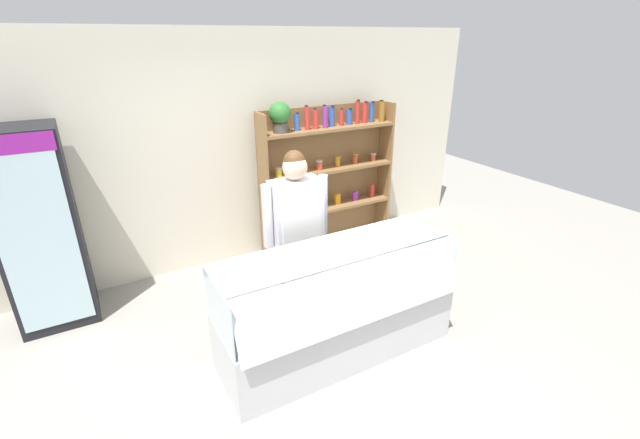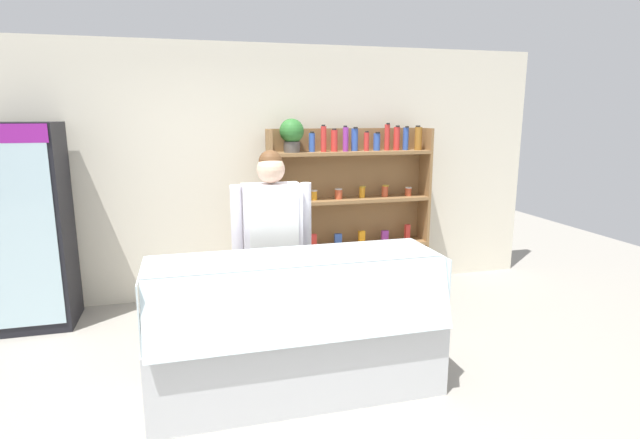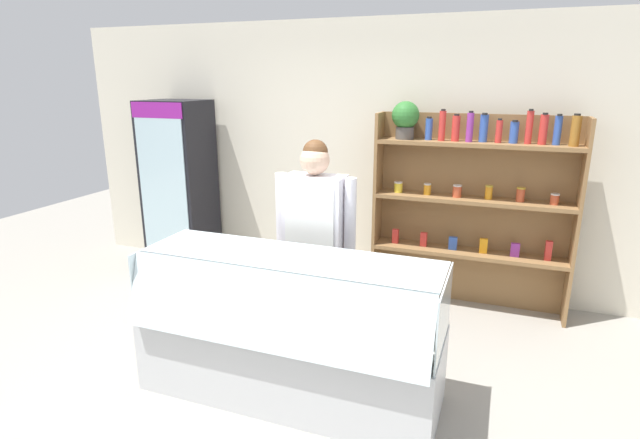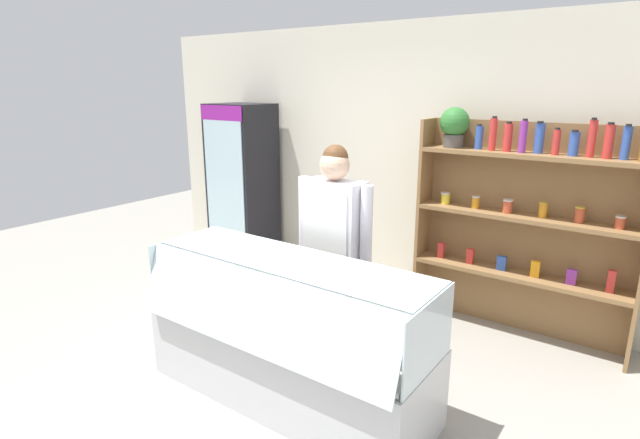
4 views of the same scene
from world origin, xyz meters
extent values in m
plane|color=gray|center=(0.00, 0.00, 0.00)|extent=(12.00, 12.00, 0.00)
cube|color=silver|center=(0.00, 2.28, 1.35)|extent=(6.80, 0.10, 2.70)
cube|color=black|center=(-2.04, 1.88, 0.95)|extent=(0.66, 0.57, 1.91)
cube|color=silver|center=(-2.04, 1.59, 0.95)|extent=(0.58, 0.01, 1.71)
cube|color=#8C1E8C|center=(-2.04, 1.58, 1.82)|extent=(0.62, 0.01, 0.16)
cylinder|color=silver|center=(-2.22, 1.65, 0.36)|extent=(0.05, 0.05, 0.21)
cylinder|color=#9E6623|center=(-2.04, 1.65, 0.33)|extent=(0.05, 0.05, 0.17)
cylinder|color=purple|center=(-1.86, 1.65, 0.35)|extent=(0.05, 0.05, 0.21)
cylinder|color=#2D8C38|center=(-2.24, 1.65, 0.84)|extent=(0.05, 0.05, 0.18)
cylinder|color=#3356B2|center=(-2.11, 1.65, 0.84)|extent=(0.06, 0.06, 0.18)
cylinder|color=silver|center=(-1.97, 1.65, 0.86)|extent=(0.06, 0.06, 0.21)
cylinder|color=red|center=(-1.84, 1.65, 0.84)|extent=(0.05, 0.05, 0.18)
cylinder|color=orange|center=(-2.24, 1.65, 1.35)|extent=(0.05, 0.05, 0.19)
cylinder|color=orange|center=(-2.11, 1.65, 1.36)|extent=(0.06, 0.06, 0.21)
cylinder|color=#9E6623|center=(-1.97, 1.65, 1.35)|extent=(0.06, 0.06, 0.19)
cylinder|color=orange|center=(-1.84, 1.65, 1.32)|extent=(0.07, 0.07, 0.14)
cube|color=olive|center=(1.09, 2.08, 0.91)|extent=(1.79, 0.02, 1.82)
cube|color=olive|center=(0.21, 1.94, 0.91)|extent=(0.03, 0.28, 1.82)
cube|color=olive|center=(1.09, 1.94, 0.55)|extent=(1.73, 0.28, 0.04)
cube|color=olive|center=(1.09, 1.94, 1.06)|extent=(1.73, 0.28, 0.04)
cube|color=olive|center=(1.09, 1.94, 1.57)|extent=(1.73, 0.28, 0.04)
cylinder|color=#4C4742|center=(0.45, 1.94, 1.64)|extent=(0.17, 0.17, 0.11)
sphere|color=#2E702D|center=(0.45, 1.94, 1.80)|extent=(0.25, 0.25, 0.25)
cylinder|color=#3356B2|center=(0.67, 1.95, 1.68)|extent=(0.06, 0.06, 0.19)
cylinder|color=black|center=(0.67, 1.94, 1.79)|extent=(0.04, 0.04, 0.02)
cylinder|color=red|center=(0.78, 1.93, 1.72)|extent=(0.06, 0.06, 0.26)
cylinder|color=black|center=(0.78, 1.94, 1.86)|extent=(0.04, 0.04, 0.02)
cylinder|color=red|center=(0.90, 1.94, 1.70)|extent=(0.07, 0.07, 0.22)
cylinder|color=black|center=(0.90, 1.94, 1.82)|extent=(0.05, 0.05, 0.02)
cylinder|color=purple|center=(1.02, 1.92, 1.71)|extent=(0.06, 0.06, 0.25)
cylinder|color=black|center=(1.02, 1.94, 1.85)|extent=(0.04, 0.04, 0.02)
cylinder|color=#3356B2|center=(1.14, 1.97, 1.71)|extent=(0.07, 0.07, 0.24)
cylinder|color=black|center=(1.14, 1.94, 1.83)|extent=(0.05, 0.05, 0.02)
cylinder|color=red|center=(1.27, 1.95, 1.68)|extent=(0.06, 0.06, 0.19)
cylinder|color=black|center=(1.27, 1.94, 1.79)|extent=(0.04, 0.04, 0.02)
cylinder|color=#3356B2|center=(1.39, 1.96, 1.68)|extent=(0.07, 0.07, 0.18)
cylinder|color=black|center=(1.39, 1.94, 1.78)|extent=(0.05, 0.05, 0.02)
cylinder|color=red|center=(1.51, 1.96, 1.73)|extent=(0.06, 0.06, 0.28)
cylinder|color=black|center=(1.51, 1.94, 1.87)|extent=(0.04, 0.04, 0.02)
cylinder|color=red|center=(1.62, 1.96, 1.71)|extent=(0.07, 0.07, 0.25)
cylinder|color=black|center=(1.62, 1.94, 1.85)|extent=(0.04, 0.04, 0.02)
cylinder|color=#3356B2|center=(1.73, 1.97, 1.71)|extent=(0.06, 0.06, 0.24)
cylinder|color=black|center=(1.73, 1.94, 1.84)|extent=(0.04, 0.04, 0.02)
cylinder|color=yellow|center=(0.41, 1.95, 1.12)|extent=(0.08, 0.08, 0.09)
cylinder|color=silver|center=(0.41, 1.94, 1.17)|extent=(0.08, 0.08, 0.01)
cylinder|color=orange|center=(0.68, 1.95, 1.12)|extent=(0.07, 0.07, 0.10)
cylinder|color=silver|center=(0.68, 1.94, 1.18)|extent=(0.07, 0.07, 0.01)
cylinder|color=#BF4C2D|center=(0.96, 1.94, 1.13)|extent=(0.08, 0.08, 0.10)
cylinder|color=silver|center=(0.96, 1.94, 1.18)|extent=(0.08, 0.08, 0.01)
cylinder|color=orange|center=(1.23, 1.96, 1.13)|extent=(0.06, 0.06, 0.12)
cylinder|color=gold|center=(1.23, 1.94, 1.20)|extent=(0.07, 0.07, 0.01)
cylinder|color=#BF4C2D|center=(1.50, 1.96, 1.14)|extent=(0.07, 0.07, 0.12)
cylinder|color=gold|center=(1.50, 1.94, 1.20)|extent=(0.07, 0.07, 0.01)
cylinder|color=#BF4C2D|center=(1.78, 1.95, 1.12)|extent=(0.07, 0.07, 0.09)
cylinder|color=silver|center=(1.78, 1.94, 1.17)|extent=(0.07, 0.07, 0.01)
cube|color=red|center=(0.40, 1.94, 0.64)|extent=(0.06, 0.04, 0.14)
cube|color=red|center=(0.68, 1.94, 0.63)|extent=(0.06, 0.05, 0.14)
cube|color=#3356B2|center=(0.95, 1.94, 0.63)|extent=(0.08, 0.04, 0.12)
cube|color=orange|center=(1.23, 1.94, 0.63)|extent=(0.07, 0.05, 0.14)
cube|color=purple|center=(1.50, 1.94, 0.63)|extent=(0.08, 0.04, 0.13)
cube|color=red|center=(1.78, 1.94, 0.66)|extent=(0.06, 0.05, 0.18)
cube|color=silver|center=(0.08, 0.09, 0.28)|extent=(2.04, 0.68, 0.55)
cube|color=white|center=(0.08, 0.09, 0.57)|extent=(1.98, 0.62, 0.03)
cube|color=silver|center=(0.08, -0.23, 0.78)|extent=(2.00, 0.16, 0.47)
cube|color=silver|center=(0.08, 0.14, 1.00)|extent=(2.00, 0.52, 0.01)
cube|color=silver|center=(-0.93, 0.09, 0.78)|extent=(0.01, 0.64, 0.45)
cube|color=silver|center=(1.09, 0.09, 0.78)|extent=(0.01, 0.64, 0.45)
cube|color=tan|center=(-0.77, 0.17, 0.61)|extent=(0.17, 0.14, 0.04)
cube|color=white|center=(-0.77, -0.04, 0.61)|extent=(0.05, 0.03, 0.02)
cube|color=tan|center=(-0.56, 0.17, 0.61)|extent=(0.16, 0.13, 0.06)
cube|color=white|center=(-0.56, -0.04, 0.61)|extent=(0.05, 0.03, 0.02)
cube|color=tan|center=(-0.35, 0.17, 0.61)|extent=(0.16, 0.13, 0.06)
cube|color=white|center=(-0.35, -0.04, 0.61)|extent=(0.05, 0.03, 0.02)
cube|color=tan|center=(-0.13, 0.17, 0.61)|extent=(0.16, 0.11, 0.05)
cube|color=white|center=(-0.13, -0.04, 0.61)|extent=(0.05, 0.03, 0.02)
cube|color=tan|center=(0.08, 0.17, 0.61)|extent=(0.17, 0.14, 0.06)
cube|color=white|center=(0.08, -0.04, 0.61)|extent=(0.05, 0.03, 0.02)
cube|color=tan|center=(0.30, 0.17, 0.61)|extent=(0.16, 0.13, 0.05)
cube|color=white|center=(0.30, -0.04, 0.61)|extent=(0.05, 0.03, 0.02)
cube|color=beige|center=(0.51, 0.17, 0.61)|extent=(0.17, 0.15, 0.05)
cube|color=white|center=(0.51, -0.04, 0.61)|extent=(0.05, 0.03, 0.02)
cube|color=tan|center=(0.72, 0.17, 0.61)|extent=(0.17, 0.13, 0.05)
cube|color=white|center=(0.72, -0.04, 0.61)|extent=(0.05, 0.03, 0.02)
cube|color=beige|center=(0.94, 0.17, 0.61)|extent=(0.17, 0.14, 0.04)
cube|color=white|center=(0.94, -0.04, 0.61)|extent=(0.05, 0.03, 0.02)
cylinder|color=tan|center=(-0.76, -0.01, 0.66)|extent=(0.18, 0.17, 0.15)
cylinder|color=#C1706B|center=(-0.54, -0.01, 0.65)|extent=(0.17, 0.15, 0.13)
cylinder|color=white|center=(0.59, 0.01, 0.70)|extent=(0.07, 0.07, 0.22)
cylinder|color=white|center=(0.69, 0.01, 0.68)|extent=(0.07, 0.07, 0.20)
cylinder|color=#4C4233|center=(-0.08, 0.73, 0.39)|extent=(0.13, 0.13, 0.78)
cylinder|color=#4C4233|center=(0.13, 0.73, 0.39)|extent=(0.13, 0.13, 0.78)
cube|color=white|center=(0.03, 0.73, 1.11)|extent=(0.46, 0.24, 0.65)
cube|color=white|center=(0.03, 0.60, 0.76)|extent=(0.39, 0.01, 1.21)
cylinder|color=white|center=(-0.25, 0.73, 1.14)|extent=(0.09, 0.09, 0.58)
cylinder|color=white|center=(0.31, 0.73, 1.14)|extent=(0.09, 0.09, 0.58)
sphere|color=#D8AD8E|center=(0.03, 0.73, 1.55)|extent=(0.22, 0.22, 0.22)
sphere|color=brown|center=(0.03, 0.74, 1.60)|extent=(0.19, 0.19, 0.19)
camera|label=1|loc=(-1.56, -2.50, 2.61)|focal=24.00mm
camera|label=2|loc=(-0.61, -3.14, 1.97)|focal=28.00mm
camera|label=3|loc=(1.35, -2.69, 2.13)|focal=28.00mm
camera|label=4|loc=(2.04, -2.26, 2.12)|focal=28.00mm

